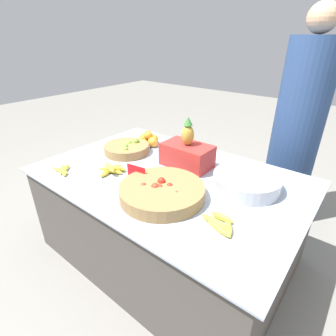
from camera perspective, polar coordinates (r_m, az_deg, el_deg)
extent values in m
plane|color=gray|center=(2.09, 0.00, -17.53)|extent=(12.00, 12.00, 0.00)
cube|color=#4C4742|center=(1.88, 0.00, -10.50)|extent=(1.62, 1.08, 0.64)
cube|color=#99A8BC|center=(1.70, 0.00, -1.68)|extent=(1.69, 1.13, 0.01)
cylinder|color=olive|center=(2.03, -8.99, 4.17)|extent=(0.34, 0.34, 0.06)
sphere|color=#7AB238|center=(2.06, -8.56, 5.27)|extent=(0.05, 0.05, 0.05)
sphere|color=#89BC42|center=(1.97, -8.89, 3.55)|extent=(0.04, 0.04, 0.04)
sphere|color=#6BA333|center=(2.07, -9.62, 4.30)|extent=(0.05, 0.05, 0.05)
sphere|color=#6BA333|center=(2.03, -8.82, 3.98)|extent=(0.04, 0.04, 0.04)
sphere|color=#6BA333|center=(2.01, -8.10, 3.86)|extent=(0.05, 0.05, 0.05)
sphere|color=#6BA333|center=(2.04, -9.01, 4.10)|extent=(0.04, 0.04, 0.04)
sphere|color=#7AB238|center=(2.08, -10.55, 5.08)|extent=(0.04, 0.04, 0.04)
sphere|color=#89BC42|center=(1.94, -9.30, 3.99)|extent=(0.05, 0.05, 0.05)
sphere|color=#89BC42|center=(2.03, -9.34, 3.85)|extent=(0.05, 0.05, 0.05)
sphere|color=#7AB238|center=(2.06, -7.11, 5.69)|extent=(0.05, 0.05, 0.05)
sphere|color=#89BC42|center=(2.00, -9.32, 4.70)|extent=(0.05, 0.05, 0.05)
sphere|color=#6BA333|center=(2.06, -7.00, 5.75)|extent=(0.05, 0.05, 0.05)
cylinder|color=olive|center=(1.45, -1.33, -5.16)|extent=(0.47, 0.47, 0.07)
sphere|color=red|center=(1.44, -1.73, -4.29)|extent=(0.04, 0.04, 0.04)
sphere|color=red|center=(1.39, 4.54, -6.26)|extent=(0.04, 0.04, 0.04)
sphere|color=red|center=(1.47, -1.45, -2.89)|extent=(0.05, 0.05, 0.05)
sphere|color=red|center=(1.46, -1.37, -5.55)|extent=(0.05, 0.05, 0.05)
sphere|color=red|center=(1.45, 0.38, -4.00)|extent=(0.04, 0.04, 0.04)
sphere|color=red|center=(1.43, 3.08, -5.74)|extent=(0.04, 0.04, 0.04)
sphere|color=red|center=(1.44, -2.80, -4.18)|extent=(0.05, 0.05, 0.05)
sphere|color=red|center=(1.46, -5.30, -3.95)|extent=(0.04, 0.04, 0.04)
sphere|color=red|center=(1.39, 1.94, -5.73)|extent=(0.04, 0.04, 0.04)
sphere|color=red|center=(1.47, -0.42, -3.98)|extent=(0.04, 0.04, 0.04)
sphere|color=orange|center=(2.12, -3.34, 5.63)|extent=(0.08, 0.08, 0.08)
sphere|color=orange|center=(2.18, -3.17, 6.24)|extent=(0.08, 0.08, 0.08)
sphere|color=orange|center=(2.20, -3.59, 6.45)|extent=(0.08, 0.08, 0.08)
sphere|color=orange|center=(2.21, -5.29, 6.41)|extent=(0.08, 0.08, 0.08)
sphere|color=orange|center=(2.18, -4.44, 6.18)|extent=(0.07, 0.07, 0.07)
sphere|color=orange|center=(2.18, -4.17, 6.02)|extent=(0.07, 0.07, 0.07)
sphere|color=orange|center=(2.15, -4.38, 7.11)|extent=(0.07, 0.07, 0.07)
sphere|color=orange|center=(2.18, -4.41, 7.30)|extent=(0.07, 0.07, 0.07)
cylinder|color=#B7B7BF|center=(1.60, 16.66, -2.91)|extent=(0.39, 0.39, 0.09)
cube|color=red|center=(1.61, -6.91, -1.27)|extent=(0.13, 0.02, 0.11)
cube|color=#B22D28|center=(1.79, 4.14, 2.75)|extent=(0.33, 0.20, 0.16)
ellipsoid|color=#B28E38|center=(1.73, 4.30, 7.15)|extent=(0.08, 0.08, 0.14)
cone|color=#387A33|center=(1.70, 4.41, 10.19)|extent=(0.06, 0.06, 0.06)
ellipsoid|color=yellow|center=(1.32, 11.72, -10.45)|extent=(0.12, 0.04, 0.03)
ellipsoid|color=yellow|center=(1.27, 13.03, -12.59)|extent=(0.09, 0.11, 0.03)
ellipsoid|color=yellow|center=(1.26, 11.07, -12.83)|extent=(0.14, 0.06, 0.03)
ellipsoid|color=yellow|center=(1.29, 10.09, -11.46)|extent=(0.15, 0.05, 0.03)
ellipsoid|color=yellow|center=(1.77, -11.10, -0.17)|extent=(0.13, 0.08, 0.03)
ellipsoid|color=yellow|center=(1.75, -12.98, -0.77)|extent=(0.07, 0.16, 0.03)
ellipsoid|color=yellow|center=(1.75, -11.81, -0.65)|extent=(0.14, 0.06, 0.03)
ellipsoid|color=yellow|center=(1.78, -11.97, -0.06)|extent=(0.05, 0.14, 0.03)
ellipsoid|color=yellow|center=(1.74, -12.36, -0.06)|extent=(0.13, 0.13, 0.03)
ellipsoid|color=yellow|center=(1.73, -12.58, 0.15)|extent=(0.14, 0.08, 0.04)
ellipsoid|color=yellow|center=(1.87, -21.57, -0.23)|extent=(0.10, 0.12, 0.03)
ellipsoid|color=yellow|center=(1.86, -22.41, -0.51)|extent=(0.15, 0.04, 0.03)
ellipsoid|color=yellow|center=(1.88, -22.05, -0.24)|extent=(0.11, 0.10, 0.03)
ellipsoid|color=yellow|center=(1.83, -21.68, -0.82)|extent=(0.11, 0.08, 0.03)
cylinder|color=navy|center=(2.31, 25.88, 5.76)|extent=(0.36, 0.36, 1.47)
sphere|color=tan|center=(2.19, 30.69, 26.38)|extent=(0.20, 0.20, 0.20)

